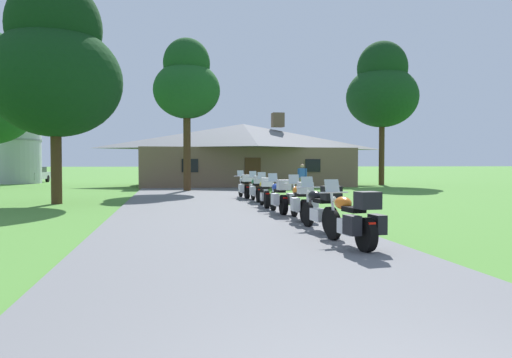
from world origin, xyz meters
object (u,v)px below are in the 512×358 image
object	(u,v)px
motorcycle_black_second_in_row	(321,208)
metal_silo_distant	(17,134)
motorcycle_orange_third_in_row	(301,201)
parked_silver_suv_far_left	(32,174)
tree_left_near	(55,65)
motorcycle_green_sixth_in_row	(257,189)
tree_by_lodge_front	(187,83)
motorcycle_silver_farthest_in_row	(245,187)
motorcycle_orange_nearest_to_camera	(354,219)
motorcycle_yellow_fifth_in_row	(265,192)
bystander_blue_shirt_near_lodge	(302,176)
tree_right_of_lodge	(382,89)
motorcycle_blue_fourth_in_row	(280,197)

from	to	relation	value
motorcycle_black_second_in_row	metal_silo_distant	size ratio (longest dim) A/B	0.25
motorcycle_orange_third_in_row	parked_silver_suv_far_left	xyz separation A→B (m)	(-15.60, 31.96, 0.17)
motorcycle_orange_third_in_row	tree_left_near	distance (m)	12.67
motorcycle_green_sixth_in_row	tree_by_lodge_front	world-z (taller)	tree_by_lodge_front
motorcycle_silver_farthest_in_row	metal_silo_distant	bearing A→B (deg)	123.61
tree_by_lodge_front	motorcycle_orange_nearest_to_camera	bearing A→B (deg)	-83.22
motorcycle_orange_third_in_row	tree_by_lodge_front	xyz separation A→B (m)	(-2.66, 16.08, 5.94)
tree_left_near	tree_by_lodge_front	bearing A→B (deg)	54.81
motorcycle_black_second_in_row	motorcycle_green_sixth_in_row	world-z (taller)	same
motorcycle_orange_third_in_row	tree_by_lodge_front	distance (m)	17.35
motorcycle_orange_third_in_row	motorcycle_yellow_fifth_in_row	distance (m)	4.37
tree_by_lodge_front	parked_silver_suv_far_left	world-z (taller)	tree_by_lodge_front
bystander_blue_shirt_near_lodge	tree_left_near	distance (m)	14.68
bystander_blue_shirt_near_lodge	parked_silver_suv_far_left	distance (m)	26.48
motorcycle_yellow_fifth_in_row	motorcycle_green_sixth_in_row	distance (m)	2.58
bystander_blue_shirt_near_lodge	parked_silver_suv_far_left	size ratio (longest dim) A/B	0.36
motorcycle_yellow_fifth_in_row	tree_by_lodge_front	distance (m)	13.36
motorcycle_orange_nearest_to_camera	motorcycle_orange_third_in_row	bearing A→B (deg)	81.77
bystander_blue_shirt_near_lodge	metal_silo_distant	xyz separation A→B (m)	(-20.49, 16.59, 3.25)
motorcycle_orange_nearest_to_camera	motorcycle_orange_third_in_row	size ratio (longest dim) A/B	1.00
tree_left_near	metal_silo_distant	bearing A→B (deg)	109.58
tree_by_lodge_front	tree_right_of_lodge	xyz separation A→B (m)	(15.52, 6.48, 1.07)
motorcycle_blue_fourth_in_row	motorcycle_yellow_fifth_in_row	size ratio (longest dim) A/B	1.00
motorcycle_orange_third_in_row	motorcycle_blue_fourth_in_row	bearing A→B (deg)	97.72
motorcycle_orange_nearest_to_camera	motorcycle_black_second_in_row	distance (m)	2.33
motorcycle_green_sixth_in_row	tree_by_lodge_front	xyz separation A→B (m)	(-2.63, 9.14, 5.94)
motorcycle_orange_nearest_to_camera	tree_by_lodge_front	bearing A→B (deg)	91.13
motorcycle_silver_farthest_in_row	metal_silo_distant	size ratio (longest dim) A/B	0.25
motorcycle_green_sixth_in_row	parked_silver_suv_far_left	xyz separation A→B (m)	(-15.57, 25.02, 0.17)
motorcycle_black_second_in_row	metal_silo_distant	distance (m)	37.00
tree_left_near	parked_silver_suv_far_left	distance (m)	25.55
motorcycle_orange_nearest_to_camera	metal_silo_distant	size ratio (longest dim) A/B	0.25
tree_by_lodge_front	metal_silo_distant	xyz separation A→B (m)	(-13.83, 14.67, -2.37)
motorcycle_orange_third_in_row	motorcycle_green_sixth_in_row	size ratio (longest dim) A/B	1.00
motorcycle_black_second_in_row	motorcycle_orange_third_in_row	xyz separation A→B (m)	(0.13, 2.25, -0.01)
motorcycle_black_second_in_row	tree_left_near	bearing A→B (deg)	124.19
motorcycle_orange_nearest_to_camera	motorcycle_black_second_in_row	world-z (taller)	same
motorcycle_blue_fourth_in_row	motorcycle_silver_farthest_in_row	bearing A→B (deg)	89.43
motorcycle_orange_nearest_to_camera	parked_silver_suv_far_left	size ratio (longest dim) A/B	0.44
motorcycle_blue_fourth_in_row	tree_left_near	distance (m)	11.40
motorcycle_blue_fourth_in_row	motorcycle_black_second_in_row	bearing A→B (deg)	-90.51
tree_by_lodge_front	motorcycle_orange_third_in_row	bearing A→B (deg)	-80.60
tree_by_lodge_front	tree_left_near	size ratio (longest dim) A/B	0.98
motorcycle_orange_third_in_row	motorcycle_blue_fourth_in_row	xyz separation A→B (m)	(-0.17, 2.00, 0.00)
motorcycle_silver_farthest_in_row	tree_by_lodge_front	distance (m)	9.47
motorcycle_orange_nearest_to_camera	motorcycle_yellow_fifth_in_row	world-z (taller)	same
motorcycle_green_sixth_in_row	tree_right_of_lodge	distance (m)	21.43
motorcycle_yellow_fifth_in_row	motorcycle_green_sixth_in_row	xyz separation A→B (m)	(0.16, 2.57, -0.01)
motorcycle_orange_nearest_to_camera	motorcycle_yellow_fifth_in_row	distance (m)	8.95
motorcycle_orange_nearest_to_camera	motorcycle_silver_farthest_in_row	world-z (taller)	same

